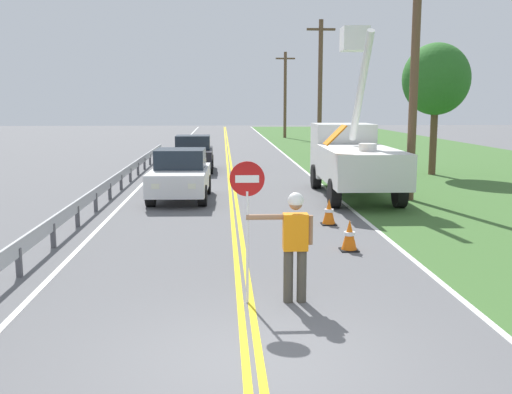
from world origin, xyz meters
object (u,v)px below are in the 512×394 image
at_px(utility_pole_far, 285,93).
at_px(traffic_cone_mid, 329,212).
at_px(oncoming_sedan_second, 193,154).
at_px(stop_sign_paddle, 247,200).
at_px(utility_pole_near, 415,63).
at_px(flagger_worker, 295,240).
at_px(oncoming_sedan_nearest, 180,175).
at_px(utility_bucket_truck, 352,155).
at_px(traffic_cone_lead, 349,236).
at_px(utility_pole_mid, 320,85).
at_px(roadside_tree_verge, 436,80).

height_order(utility_pole_far, traffic_cone_mid, utility_pole_far).
bearing_deg(oncoming_sedan_second, traffic_cone_mid, -71.89).
bearing_deg(utility_pole_far, stop_sign_paddle, -96.76).
distance_m(stop_sign_paddle, utility_pole_near, 12.07).
bearing_deg(flagger_worker, utility_pole_near, 63.08).
height_order(utility_pole_near, traffic_cone_mid, utility_pole_near).
height_order(stop_sign_paddle, oncoming_sedan_nearest, stop_sign_paddle).
relative_size(utility_bucket_truck, traffic_cone_mid, 9.80).
relative_size(flagger_worker, oncoming_sedan_nearest, 0.44).
bearing_deg(traffic_cone_lead, oncoming_sedan_second, 104.84).
xyz_separation_m(utility_bucket_truck, utility_pole_far, (1.34, 35.28, 2.71)).
bearing_deg(utility_pole_near, traffic_cone_mid, -131.28).
relative_size(utility_pole_far, traffic_cone_mid, 11.30).
height_order(flagger_worker, traffic_cone_mid, flagger_worker).
bearing_deg(oncoming_sedan_nearest, traffic_cone_lead, -59.93).
bearing_deg(traffic_cone_mid, traffic_cone_lead, -91.08).
height_order(oncoming_sedan_nearest, traffic_cone_mid, oncoming_sedan_nearest).
distance_m(flagger_worker, utility_bucket_truck, 11.78).
height_order(oncoming_sedan_second, utility_pole_near, utility_pole_near).
height_order(stop_sign_paddle, utility_pole_mid, utility_pole_mid).
height_order(stop_sign_paddle, traffic_cone_lead, stop_sign_paddle).
xyz_separation_m(utility_pole_far, traffic_cone_mid, (-3.06, -40.35, -3.80)).
bearing_deg(roadside_tree_verge, utility_bucket_truck, -130.38).
bearing_deg(flagger_worker, oncoming_sedan_second, 97.61).
bearing_deg(utility_pole_far, oncoming_sedan_nearest, -101.54).
height_order(flagger_worker, traffic_cone_lead, flagger_worker).
bearing_deg(traffic_cone_lead, flagger_worker, -115.99).
height_order(oncoming_sedan_nearest, utility_pole_near, utility_pole_near).
xyz_separation_m(flagger_worker, stop_sign_paddle, (-0.77, 0.00, 0.66)).
relative_size(traffic_cone_lead, traffic_cone_mid, 1.00).
distance_m(utility_bucket_truck, roadside_tree_verge, 8.27).
relative_size(utility_pole_near, roadside_tree_verge, 1.48).
xyz_separation_m(oncoming_sedan_nearest, utility_pole_near, (7.73, -0.51, 3.70)).
relative_size(utility_pole_far, traffic_cone_lead, 11.30).
xyz_separation_m(traffic_cone_mid, roadside_tree_verge, (6.74, 10.98, 3.93)).
height_order(utility_bucket_truck, oncoming_sedan_nearest, utility_bucket_truck).
height_order(oncoming_sedan_nearest, utility_pole_far, utility_pole_far).
relative_size(stop_sign_paddle, traffic_cone_lead, 3.33).
xyz_separation_m(oncoming_sedan_nearest, roadside_tree_verge, (11.02, 6.53, 3.44)).
distance_m(utility_pole_far, traffic_cone_mid, 40.64).
distance_m(utility_pole_mid, roadside_tree_verge, 11.86).
height_order(utility_pole_mid, utility_pole_far, utility_pole_mid).
relative_size(utility_bucket_truck, utility_pole_near, 0.79).
distance_m(stop_sign_paddle, oncoming_sedan_nearest, 10.83).
relative_size(utility_bucket_truck, traffic_cone_lead, 9.80).
distance_m(traffic_cone_lead, roadside_tree_verge, 15.90).
relative_size(flagger_worker, utility_pole_mid, 0.22).
distance_m(utility_bucket_truck, traffic_cone_lead, 8.18).
distance_m(utility_pole_near, utility_pole_mid, 18.41).
height_order(flagger_worker, utility_pole_far, utility_pole_far).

